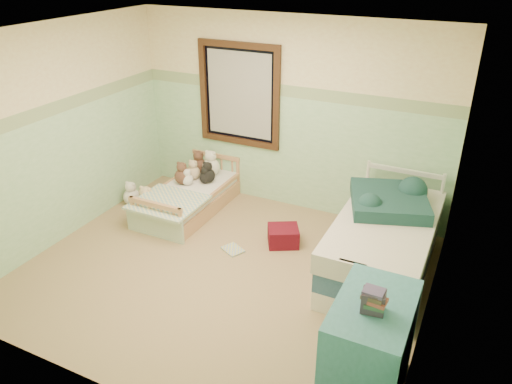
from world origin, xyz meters
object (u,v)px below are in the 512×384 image
at_px(dresser, 369,350).
at_px(plush_floor_cream, 132,197).
at_px(plush_floor_tan, 147,204).
at_px(floor_book, 233,250).
at_px(twin_bed_frame, 381,264).
at_px(toddler_bed_frame, 190,203).
at_px(red_pillow, 283,236).

bearing_deg(dresser, plush_floor_cream, 154.58).
bearing_deg(plush_floor_tan, floor_book, -11.72).
relative_size(plush_floor_tan, twin_bed_frame, 0.14).
xyz_separation_m(toddler_bed_frame, twin_bed_frame, (2.65, -0.31, 0.01)).
xyz_separation_m(twin_bed_frame, red_pillow, (-1.18, 0.06, 0.00)).
relative_size(toddler_bed_frame, plush_floor_cream, 6.67).
height_order(plush_floor_cream, red_pillow, plush_floor_cream).
height_order(dresser, red_pillow, dresser).
bearing_deg(plush_floor_tan, red_pillow, 2.69).
height_order(dresser, floor_book, dresser).
xyz_separation_m(twin_bed_frame, dresser, (0.26, -1.67, 0.33)).
distance_m(toddler_bed_frame, floor_book, 1.19).
relative_size(plush_floor_cream, floor_book, 0.92).
xyz_separation_m(plush_floor_tan, floor_book, (1.45, -0.30, -0.12)).
bearing_deg(red_pillow, toddler_bed_frame, 170.36).
height_order(plush_floor_tan, red_pillow, plush_floor_tan).
distance_m(toddler_bed_frame, plush_floor_tan, 0.56).
relative_size(plush_floor_tan, red_pillow, 0.75).
relative_size(toddler_bed_frame, plush_floor_tan, 5.75).
height_order(twin_bed_frame, dresser, dresser).
relative_size(plush_floor_tan, floor_book, 1.07).
relative_size(toddler_bed_frame, dresser, 1.73).
bearing_deg(plush_floor_cream, dresser, -25.42).
relative_size(red_pillow, floor_book, 1.43).
height_order(plush_floor_cream, floor_book, plush_floor_cream).
relative_size(plush_floor_cream, plush_floor_tan, 0.86).
xyz_separation_m(plush_floor_tan, red_pillow, (1.92, 0.09, -0.02)).
bearing_deg(plush_floor_cream, toddler_bed_frame, 15.82).
bearing_deg(dresser, red_pillow, 129.64).
bearing_deg(floor_book, dresser, -8.00).
height_order(plush_floor_tan, floor_book, plush_floor_tan).
height_order(toddler_bed_frame, plush_floor_tan, plush_floor_tan).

